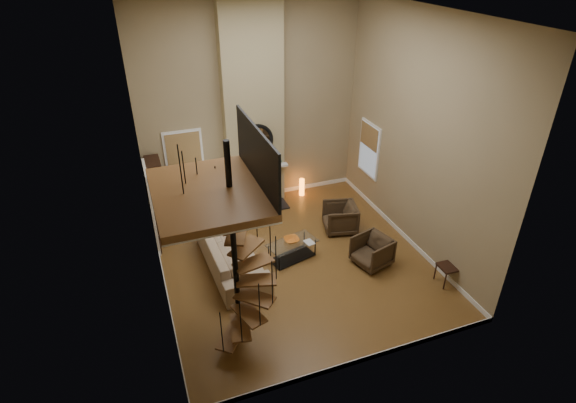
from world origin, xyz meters
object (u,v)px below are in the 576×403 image
object	(u,v)px
armchair_far	(374,250)
accent_lamp	(302,187)
sofa	(231,253)
hutch	(157,191)
armchair_near	(343,218)
coffee_table	(292,248)
side_chair	(453,263)
floor_lamp	(211,177)

from	to	relation	value
armchair_far	accent_lamp	distance (m)	3.64
armchair_far	sofa	bearing A→B (deg)	-122.72
hutch	accent_lamp	size ratio (longest dim) A/B	3.21
armchair_near	armchair_far	xyz separation A→B (m)	(0.05, -1.54, 0.00)
armchair_near	coffee_table	distance (m)	1.84
side_chair	accent_lamp	bearing A→B (deg)	108.50
hutch	sofa	bearing A→B (deg)	-63.08
armchair_near	floor_lamp	bearing A→B (deg)	-100.76
floor_lamp	side_chair	bearing A→B (deg)	-43.48
floor_lamp	accent_lamp	world-z (taller)	floor_lamp
hutch	coffee_table	xyz separation A→B (m)	(2.74, -2.71, -0.67)
hutch	armchair_near	xyz separation A→B (m)	(4.42, -1.99, -0.60)
floor_lamp	accent_lamp	xyz separation A→B (m)	(2.75, 0.69, -1.16)
armchair_near	floor_lamp	size ratio (longest dim) A/B	0.48
coffee_table	accent_lamp	bearing A→B (deg)	64.15
coffee_table	side_chair	size ratio (longest dim) A/B	1.39
coffee_table	side_chair	distance (m)	3.61
sofa	coffee_table	distance (m)	1.46
armchair_near	coffee_table	xyz separation A→B (m)	(-1.69, -0.73, -0.07)
sofa	armchair_far	bearing A→B (deg)	-109.96
armchair_near	floor_lamp	world-z (taller)	floor_lamp
sofa	hutch	bearing A→B (deg)	24.13
side_chair	sofa	bearing A→B (deg)	153.67
accent_lamp	armchair_near	bearing A→B (deg)	-81.18
armchair_near	side_chair	distance (m)	3.04
sofa	armchair_near	bearing A→B (deg)	-82.74
sofa	side_chair	bearing A→B (deg)	-119.13
accent_lamp	side_chair	bearing A→B (deg)	-71.50
hutch	armchair_near	size ratio (longest dim) A/B	2.11
floor_lamp	hutch	bearing A→B (deg)	156.36
hutch	armchair_far	bearing A→B (deg)	-38.24
hutch	armchair_near	bearing A→B (deg)	-24.20
coffee_table	floor_lamp	distance (m)	2.78
floor_lamp	accent_lamp	size ratio (longest dim) A/B	3.19
hutch	side_chair	distance (m)	7.43
armchair_far	floor_lamp	size ratio (longest dim) A/B	0.45
coffee_table	accent_lamp	distance (m)	3.12
hutch	armchair_far	xyz separation A→B (m)	(4.48, -3.53, -0.60)
sofa	side_chair	distance (m)	4.94
hutch	floor_lamp	xyz separation A→B (m)	(1.35, -0.59, 0.46)
armchair_far	side_chair	distance (m)	1.74
hutch	armchair_far	distance (m)	5.73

